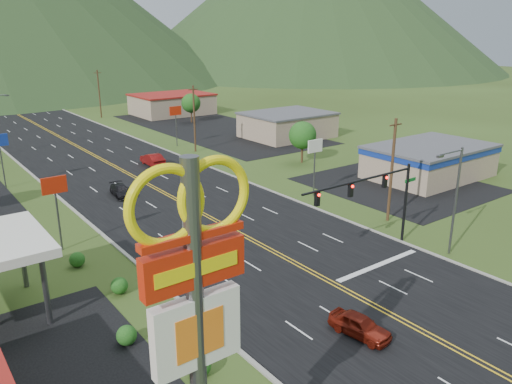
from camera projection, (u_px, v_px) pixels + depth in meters
ground at (490, 368)px, 27.22m from camera, size 500.00×500.00×0.00m
road at (490, 368)px, 27.22m from camera, size 20.00×460.00×0.04m
pylon_sign at (195, 297)px, 16.20m from camera, size 4.32×0.60×14.00m
traffic_signal at (376, 191)px, 39.96m from camera, size 13.10×0.43×7.00m
streetlight_east at (454, 195)px, 39.64m from camera, size 3.28×0.25×9.00m
building_east_near at (429, 159)px, 62.70m from camera, size 15.40×10.40×4.10m
building_east_mid at (287, 125)px, 86.74m from camera, size 14.40×11.40×4.30m
building_east_far at (172, 104)px, 111.11m from camera, size 16.40×12.40×4.50m
pole_sign_west_a at (55, 193)px, 40.55m from camera, size 2.00×0.18×6.40m
pole_sign_east_a at (315, 152)px, 54.44m from camera, size 2.00×0.18×6.40m
pole_sign_east_b at (176, 115)px, 78.83m from camera, size 2.00×0.18×6.40m
tree_east_a at (303, 135)px, 69.08m from camera, size 3.84×3.84×5.82m
tree_east_b at (191, 103)px, 100.32m from camera, size 3.84×3.84×5.82m
utility_pole_a at (392, 170)px, 47.08m from camera, size 1.60×0.28×10.00m
utility_pole_b at (194, 118)px, 75.28m from camera, size 1.60×0.28×10.00m
utility_pole_c at (99, 93)px, 105.77m from camera, size 1.60×0.28×10.00m
utility_pole_d at (47, 80)px, 136.26m from camera, size 1.60×0.28×10.00m
car_red_near at (360, 326)px, 29.96m from camera, size 2.15×4.12×1.34m
car_dark_mid at (121, 191)px, 55.60m from camera, size 2.14×4.39×1.23m
car_red_far at (153, 160)px, 68.40m from camera, size 1.97×5.09×1.65m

